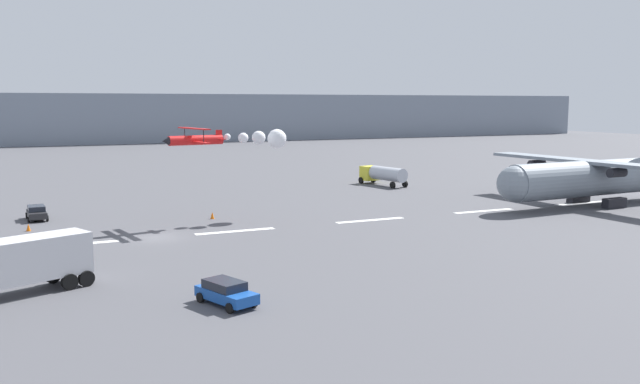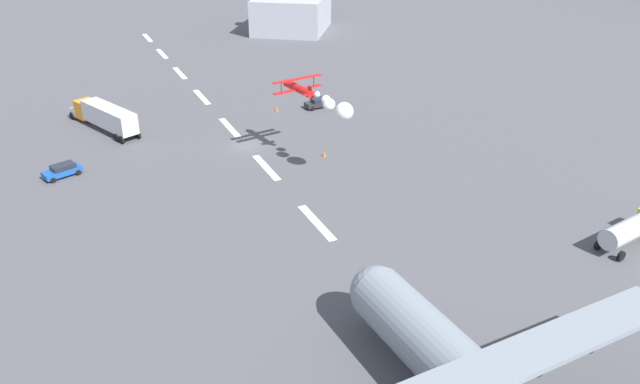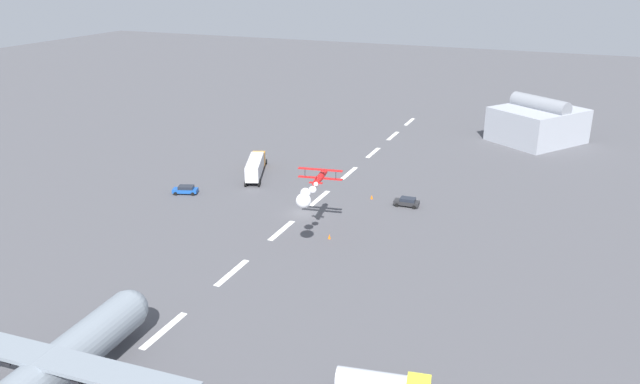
{
  "view_description": "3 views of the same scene",
  "coord_description": "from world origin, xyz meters",
  "px_view_note": "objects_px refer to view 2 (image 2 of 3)",
  "views": [
    {
      "loc": [
        -11.83,
        -62.27,
        12.42
      ],
      "look_at": [
        18.21,
        3.46,
        2.88
      ],
      "focal_mm": 37.77,
      "sensor_mm": 36.0,
      "label": 1
    },
    {
      "loc": [
        74.06,
        -23.37,
        32.44
      ],
      "look_at": [
        23.36,
        0.0,
        3.95
      ],
      "focal_mm": 35.16,
      "sensor_mm": 36.0,
      "label": 2
    },
    {
      "loc": [
        85.96,
        39.59,
        39.11
      ],
      "look_at": [
        5.18,
        5.48,
        6.36
      ],
      "focal_mm": 34.75,
      "sensor_mm": 36.0,
      "label": 3
    }
  ],
  "objects_px": {
    "fuel_tanker_truck": "(635,228)",
    "traffic_cone_near": "(277,109)",
    "followme_car_yellow": "(62,170)",
    "cargo_transport_plane": "(469,381)",
    "stunt_biplane_red": "(324,101)",
    "traffic_cone_far": "(324,154)",
    "semi_truck_orange": "(104,115)",
    "airport_staff_sedan": "(319,103)"
  },
  "relations": [
    {
      "from": "followme_car_yellow",
      "to": "traffic_cone_far",
      "type": "relative_size",
      "value": 6.33
    },
    {
      "from": "cargo_transport_plane",
      "to": "stunt_biplane_red",
      "type": "height_order",
      "value": "cargo_transport_plane"
    },
    {
      "from": "cargo_transport_plane",
      "to": "traffic_cone_near",
      "type": "relative_size",
      "value": 41.75
    },
    {
      "from": "cargo_transport_plane",
      "to": "semi_truck_orange",
      "type": "xyz_separation_m",
      "value": [
        -64.75,
        -14.01,
        -1.41
      ]
    },
    {
      "from": "cargo_transport_plane",
      "to": "airport_staff_sedan",
      "type": "relative_size",
      "value": 7.26
    },
    {
      "from": "stunt_biplane_red",
      "to": "airport_staff_sedan",
      "type": "xyz_separation_m",
      "value": [
        -20.52,
        8.82,
        -7.87
      ]
    },
    {
      "from": "traffic_cone_far",
      "to": "cargo_transport_plane",
      "type": "bearing_deg",
      "value": -13.08
    },
    {
      "from": "stunt_biplane_red",
      "to": "semi_truck_orange",
      "type": "height_order",
      "value": "stunt_biplane_red"
    },
    {
      "from": "cargo_transport_plane",
      "to": "fuel_tanker_truck",
      "type": "height_order",
      "value": "cargo_transport_plane"
    },
    {
      "from": "traffic_cone_far",
      "to": "stunt_biplane_red",
      "type": "bearing_deg",
      "value": -26.91
    },
    {
      "from": "airport_staff_sedan",
      "to": "cargo_transport_plane",
      "type": "bearing_deg",
      "value": -15.89
    },
    {
      "from": "traffic_cone_far",
      "to": "airport_staff_sedan",
      "type": "bearing_deg",
      "value": 157.43
    },
    {
      "from": "stunt_biplane_red",
      "to": "traffic_cone_near",
      "type": "bearing_deg",
      "value": 174.13
    },
    {
      "from": "stunt_biplane_red",
      "to": "cargo_transport_plane",
      "type": "bearing_deg",
      "value": -11.88
    },
    {
      "from": "fuel_tanker_truck",
      "to": "followme_car_yellow",
      "type": "height_order",
      "value": "fuel_tanker_truck"
    },
    {
      "from": "cargo_transport_plane",
      "to": "airport_staff_sedan",
      "type": "bearing_deg",
      "value": 164.11
    },
    {
      "from": "airport_staff_sedan",
      "to": "traffic_cone_far",
      "type": "relative_size",
      "value": 5.75
    },
    {
      "from": "stunt_biplane_red",
      "to": "followme_car_yellow",
      "type": "height_order",
      "value": "stunt_biplane_red"
    },
    {
      "from": "stunt_biplane_red",
      "to": "fuel_tanker_truck",
      "type": "xyz_separation_m",
      "value": [
        28.59,
        20.09,
        -6.94
      ]
    },
    {
      "from": "airport_staff_sedan",
      "to": "stunt_biplane_red",
      "type": "bearing_deg",
      "value": -23.26
    },
    {
      "from": "traffic_cone_far",
      "to": "semi_truck_orange",
      "type": "bearing_deg",
      "value": -131.65
    },
    {
      "from": "stunt_biplane_red",
      "to": "followme_car_yellow",
      "type": "distance_m",
      "value": 32.25
    },
    {
      "from": "cargo_transport_plane",
      "to": "stunt_biplane_red",
      "type": "relative_size",
      "value": 2.22
    },
    {
      "from": "semi_truck_orange",
      "to": "followme_car_yellow",
      "type": "bearing_deg",
      "value": -26.6
    },
    {
      "from": "fuel_tanker_truck",
      "to": "traffic_cone_near",
      "type": "height_order",
      "value": "fuel_tanker_truck"
    },
    {
      "from": "followme_car_yellow",
      "to": "traffic_cone_near",
      "type": "height_order",
      "value": "followme_car_yellow"
    },
    {
      "from": "fuel_tanker_truck",
      "to": "traffic_cone_far",
      "type": "relative_size",
      "value": 12.18
    },
    {
      "from": "semi_truck_orange",
      "to": "airport_staff_sedan",
      "type": "bearing_deg",
      "value": 82.57
    },
    {
      "from": "fuel_tanker_truck",
      "to": "traffic_cone_near",
      "type": "xyz_separation_m",
      "value": [
        -50.08,
        -17.88,
        -1.37
      ]
    },
    {
      "from": "traffic_cone_far",
      "to": "traffic_cone_near",
      "type": "bearing_deg",
      "value": 178.14
    },
    {
      "from": "semi_truck_orange",
      "to": "traffic_cone_far",
      "type": "bearing_deg",
      "value": 48.35
    },
    {
      "from": "semi_truck_orange",
      "to": "traffic_cone_far",
      "type": "distance_m",
      "value": 32.27
    },
    {
      "from": "stunt_biplane_red",
      "to": "semi_truck_orange",
      "type": "relative_size",
      "value": 0.96
    },
    {
      "from": "traffic_cone_near",
      "to": "fuel_tanker_truck",
      "type": "bearing_deg",
      "value": 19.65
    },
    {
      "from": "airport_staff_sedan",
      "to": "traffic_cone_far",
      "type": "bearing_deg",
      "value": -22.57
    },
    {
      "from": "stunt_biplane_red",
      "to": "fuel_tanker_truck",
      "type": "bearing_deg",
      "value": 35.1
    },
    {
      "from": "cargo_transport_plane",
      "to": "traffic_cone_near",
      "type": "distance_m",
      "value": 62.64
    },
    {
      "from": "followme_car_yellow",
      "to": "airport_staff_sedan",
      "type": "xyz_separation_m",
      "value": [
        -9.61,
        38.14,
        -0.0
      ]
    },
    {
      "from": "semi_truck_orange",
      "to": "followme_car_yellow",
      "type": "height_order",
      "value": "semi_truck_orange"
    },
    {
      "from": "traffic_cone_near",
      "to": "followme_car_yellow",
      "type": "bearing_deg",
      "value": -71.43
    },
    {
      "from": "semi_truck_orange",
      "to": "traffic_cone_near",
      "type": "height_order",
      "value": "semi_truck_orange"
    },
    {
      "from": "stunt_biplane_red",
      "to": "traffic_cone_far",
      "type": "xyz_separation_m",
      "value": [
        -3.19,
        1.62,
        -8.31
      ]
    }
  ]
}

